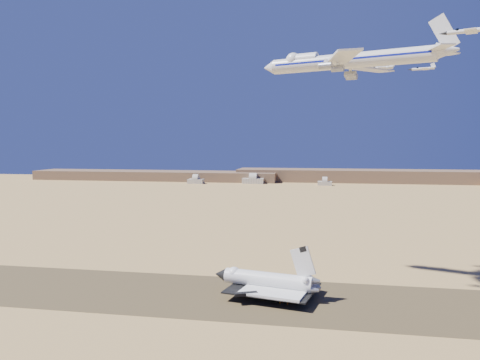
% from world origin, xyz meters
% --- Properties ---
extents(ground, '(1200.00, 1200.00, 0.00)m').
position_xyz_m(ground, '(0.00, 0.00, 0.00)').
color(ground, tan).
rests_on(ground, ground).
extents(runway, '(600.00, 50.00, 0.06)m').
position_xyz_m(runway, '(0.00, 0.00, 0.03)').
color(runway, brown).
rests_on(runway, ground).
extents(ridgeline, '(960.00, 90.00, 18.00)m').
position_xyz_m(ridgeline, '(65.32, 527.31, 7.63)').
color(ridgeline, brown).
rests_on(ridgeline, ground).
extents(hangars, '(200.50, 29.50, 30.00)m').
position_xyz_m(hangars, '(-64.00, 478.43, 4.83)').
color(hangars, beige).
rests_on(hangars, ground).
extents(shuttle, '(41.69, 31.17, 20.56)m').
position_xyz_m(shuttle, '(18.30, 3.18, 5.53)').
color(shuttle, silver).
rests_on(shuttle, runway).
extents(carrier_747, '(76.55, 56.72, 19.27)m').
position_xyz_m(carrier_747, '(45.93, 24.90, 90.44)').
color(carrier_747, silver).
extents(crew_a, '(0.48, 0.70, 1.85)m').
position_xyz_m(crew_a, '(24.02, -4.99, 0.98)').
color(crew_a, orange).
rests_on(crew_a, runway).
extents(crew_b, '(0.65, 0.95, 1.80)m').
position_xyz_m(crew_b, '(24.79, -3.22, 0.96)').
color(crew_b, orange).
rests_on(crew_b, runway).
extents(crew_c, '(0.97, 1.11, 1.70)m').
position_xyz_m(crew_c, '(26.70, -5.30, 0.91)').
color(crew_c, orange).
rests_on(crew_c, runway).
extents(chase_jet_a, '(13.95, 8.23, 3.58)m').
position_xyz_m(chase_jet_a, '(80.49, -15.32, 91.60)').
color(chase_jet_a, silver).
extents(chase_jet_e, '(14.76, 8.36, 3.71)m').
position_xyz_m(chase_jet_e, '(65.03, 71.81, 94.54)').
color(chase_jet_e, silver).
extents(chase_jet_f, '(13.56, 7.89, 3.45)m').
position_xyz_m(chase_jet_f, '(88.25, 89.14, 96.18)').
color(chase_jet_f, silver).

